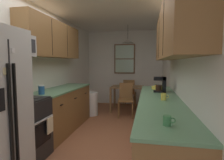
{
  "coord_description": "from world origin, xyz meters",
  "views": [
    {
      "loc": [
        0.8,
        -2.86,
        1.44
      ],
      "look_at": [
        0.03,
        1.17,
        1.07
      ],
      "focal_mm": 29.71,
      "sensor_mm": 36.0,
      "label": 1
    }
  ],
  "objects": [
    {
      "name": "mug_by_coffeemaker",
      "position": [
        0.98,
        -1.24,
        0.94
      ],
      "size": [
        0.11,
        0.07,
        0.09
      ],
      "color": "#3F7F4C",
      "rests_on": "counter_right"
    },
    {
      "name": "stove_range",
      "position": [
        -0.99,
        -0.51,
        0.47
      ],
      "size": [
        0.66,
        0.64,
        1.1
      ],
      "color": "black",
      "rests_on": "ground"
    },
    {
      "name": "dining_chair_near",
      "position": [
        0.24,
        2.07,
        0.5
      ],
      "size": [
        0.43,
        0.43,
        0.9
      ],
      "color": "brown",
      "rests_on": "ground"
    },
    {
      "name": "pendant_light",
      "position": [
        0.22,
        2.63,
        2.09
      ],
      "size": [
        0.33,
        0.33,
        0.51
      ],
      "color": "black"
    },
    {
      "name": "fruit_bowl",
      "position": [
        1.01,
        1.08,
        0.94
      ],
      "size": [
        0.24,
        0.24,
        0.09
      ],
      "color": "#E5D14C",
      "rests_on": "counter_right"
    },
    {
      "name": "table_serving_bowl",
      "position": [
        0.1,
        2.69,
        0.78
      ],
      "size": [
        0.22,
        0.22,
        0.06
      ],
      "primitive_type": "cylinder",
      "color": "silver",
      "rests_on": "dining_table"
    },
    {
      "name": "dish_towel",
      "position": [
        -0.64,
        -0.35,
        0.5
      ],
      "size": [
        0.02,
        0.16,
        0.24
      ],
      "primitive_type": "cube",
      "color": "beige"
    },
    {
      "name": "mug_spare",
      "position": [
        1.04,
        -0.09,
        0.95
      ],
      "size": [
        0.11,
        0.08,
        0.1
      ],
      "color": "#E5CC4C",
      "rests_on": "counter_right"
    },
    {
      "name": "microwave_over_range",
      "position": [
        -1.11,
        -0.51,
        1.7
      ],
      "size": [
        0.39,
        0.63,
        0.32
      ],
      "color": "silver"
    },
    {
      "name": "wall_left",
      "position": [
        -1.35,
        1.0,
        1.27
      ],
      "size": [
        0.1,
        9.0,
        2.55
      ],
      "primitive_type": "cube",
      "color": "white",
      "rests_on": "ground"
    },
    {
      "name": "upper_cabinets_left",
      "position": [
        -1.14,
        0.75,
        1.93
      ],
      "size": [
        0.33,
        2.05,
        0.73
      ],
      "color": "brown"
    },
    {
      "name": "dining_chair_far",
      "position": [
        0.22,
        3.19,
        0.5
      ],
      "size": [
        0.42,
        0.42,
        0.9
      ],
      "color": "brown",
      "rests_on": "ground"
    },
    {
      "name": "counter_left",
      "position": [
        -1.0,
        0.8,
        0.45
      ],
      "size": [
        0.64,
        1.97,
        0.9
      ],
      "color": "brown",
      "rests_on": "ground"
    },
    {
      "name": "wall_right",
      "position": [
        1.35,
        1.0,
        1.27
      ],
      "size": [
        0.1,
        9.0,
        2.55
      ],
      "primitive_type": "cube",
      "color": "white",
      "rests_on": "ground"
    },
    {
      "name": "wall_back",
      "position": [
        0.0,
        3.65,
        1.27
      ],
      "size": [
        4.4,
        0.1,
        2.55
      ],
      "primitive_type": "cube",
      "color": "white",
      "rests_on": "ground"
    },
    {
      "name": "dining_table",
      "position": [
        0.22,
        2.63,
        0.62
      ],
      "size": [
        0.95,
        0.71,
        0.75
      ],
      "color": "brown",
      "rests_on": "ground"
    },
    {
      "name": "storage_canister",
      "position": [
        -1.0,
        0.03,
        0.98
      ],
      "size": [
        0.1,
        0.1,
        0.16
      ],
      "color": "#265999",
      "rests_on": "counter_left"
    },
    {
      "name": "back_window",
      "position": [
        0.01,
        3.58,
        1.59
      ],
      "size": [
        0.72,
        0.05,
        1.02
      ],
      "color": "brown"
    },
    {
      "name": "coffee_maker",
      "position": [
        1.06,
        0.69,
        1.05
      ],
      "size": [
        0.22,
        0.18,
        0.28
      ],
      "color": "black",
      "rests_on": "counter_right"
    },
    {
      "name": "trash_bin",
      "position": [
        -0.7,
        1.99,
        0.32
      ],
      "size": [
        0.33,
        0.33,
        0.64
      ],
      "primitive_type": "cylinder",
      "color": "white",
      "rests_on": "ground"
    },
    {
      "name": "ground_plane",
      "position": [
        0.0,
        1.0,
        0.0
      ],
      "size": [
        12.0,
        12.0,
        0.0
      ],
      "primitive_type": "plane",
      "color": "#995B3D"
    },
    {
      "name": "upper_cabinets_right",
      "position": [
        1.14,
        -0.06,
        1.88
      ],
      "size": [
        0.33,
        2.8,
        0.76
      ],
      "color": "brown"
    },
    {
      "name": "ceiling_slab",
      "position": [
        0.0,
        1.0,
        2.59
      ],
      "size": [
        4.4,
        9.0,
        0.08
      ],
      "primitive_type": "cube",
      "color": "white"
    },
    {
      "name": "counter_right",
      "position": [
        1.0,
        -0.01,
        0.45
      ],
      "size": [
        0.64,
        3.12,
        0.9
      ],
      "color": "brown",
      "rests_on": "ground"
    }
  ]
}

